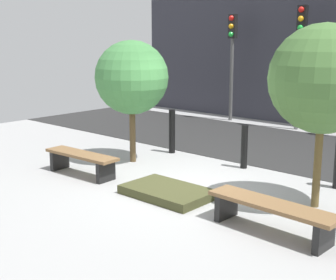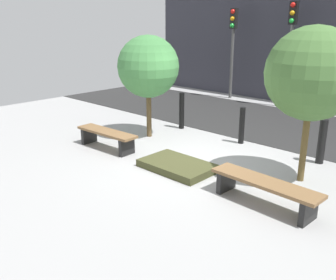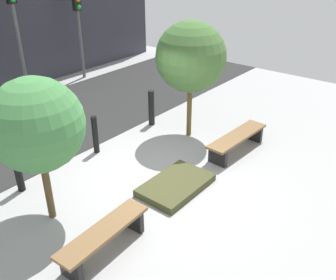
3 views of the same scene
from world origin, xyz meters
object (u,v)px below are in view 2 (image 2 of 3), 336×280
bollard_center (322,142)px  traffic_light_mid_west (291,36)px  tree_behind_right_bench (312,74)px  bollard_left (242,126)px  tree_behind_left_bench (148,67)px  bench_right (265,187)px  planter_bed (177,166)px  bench_left (107,136)px  bollard_far_left (182,111)px  traffic_light_west (233,37)px

bollard_center → traffic_light_mid_west: traffic_light_mid_west is taller
tree_behind_right_bench → bollard_left: tree_behind_right_bench is taller
bollard_left → tree_behind_left_bench: bearing=-151.0°
tree_behind_left_bench → tree_behind_right_bench: (4.39, 0.00, 0.22)m
bench_right → planter_bed: (-2.20, 0.20, -0.26)m
bench_left → planter_bed: bench_left is taller
traffic_light_mid_west → bollard_center: bearing=-55.7°
bench_right → bollard_center: bollard_center is taller
tree_behind_right_bench → bollard_center: size_ratio=2.99×
planter_bed → tree_behind_left_bench: (-2.20, 1.26, 1.83)m
bollard_center → bollard_left: bearing=180.0°
bench_right → bollard_far_left: bearing=150.8°
planter_bed → tree_behind_left_bench: tree_behind_left_bench is taller
planter_bed → bollard_far_left: size_ratio=1.46×
tree_behind_left_bench → bollard_far_left: tree_behind_left_bench is taller
bollard_far_left → bollard_center: bearing=0.0°
tree_behind_left_bench → bollard_left: 2.89m
bollard_center → traffic_light_mid_west: 6.21m
tree_behind_right_bench → bollard_left: 3.01m
bollard_far_left → tree_behind_left_bench: bearing=-95.5°
bench_left → traffic_light_west: size_ratio=0.51×
tree_behind_left_bench → traffic_light_west: bearing=103.8°
traffic_light_mid_west → bollard_far_left: bearing=-100.0°
bench_left → traffic_light_west: bearing=98.3°
bollard_far_left → bollard_center: 4.16m
bollard_center → traffic_light_mid_west: size_ratio=0.27×
planter_bed → traffic_light_mid_west: bearing=99.5°
tree_behind_left_bench → traffic_light_mid_west: (0.97, 6.06, 0.66)m
bench_right → tree_behind_right_bench: (0.00, 1.46, 1.79)m
bench_left → traffic_light_west: 7.95m
bench_right → traffic_light_mid_west: traffic_light_mid_west is taller
tree_behind_right_bench → bollard_far_left: 4.72m
bollard_far_left → traffic_light_west: 5.44m
tree_behind_left_bench → traffic_light_mid_west: traffic_light_mid_west is taller
planter_bed → traffic_light_mid_west: traffic_light_mid_west is taller
traffic_light_west → tree_behind_left_bench: bearing=-76.2°
bollard_left → bollard_center: 2.08m
planter_bed → tree_behind_left_bench: bearing=150.1°
bollard_far_left → traffic_light_west: (-1.60, 4.84, 1.91)m
planter_bed → bollard_left: bollard_left is taller
planter_bed → bench_right: bearing=-5.2°
bench_left → bollard_center: bearing=29.2°
bench_left → planter_bed: bearing=2.4°
planter_bed → tree_behind_left_bench: size_ratio=0.57×
bench_left → traffic_light_mid_west: size_ratio=0.49×
planter_bed → bollard_center: 3.26m
tree_behind_right_bench → bollard_center: bearing=95.5°
traffic_light_west → bollard_center: bearing=-40.0°
bench_right → bollard_far_left: size_ratio=1.87×
bollard_far_left → traffic_light_mid_west: size_ratio=0.29×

